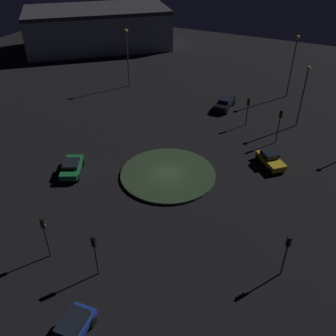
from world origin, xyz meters
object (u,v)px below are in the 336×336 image
Objects in this scene: streetlamp_southeast_near at (304,89)px; store_building at (98,28)px; car_yellow at (271,159)px; traffic_light_west at (45,230)px; car_green at (72,167)px; traffic_light_west_near at (95,248)px; car_black at (225,103)px; car_blue at (69,333)px; streetlamp_northeast at (127,48)px; traffic_light_east at (248,106)px; traffic_light_southwest at (287,248)px; streetlamp_east at (294,56)px; traffic_light_southeast at (280,120)px.

streetlamp_southeast_near reaches higher than store_building.
traffic_light_west reaches higher than car_yellow.
traffic_light_west_near is at bearing -161.28° from car_green.
car_green is (-22.70, 9.71, -0.07)m from car_black.
car_yellow is 0.50× the size of streetlamp_southeast_near.
car_blue is (-38.23, -2.13, -0.06)m from car_black.
car_black reaches higher than car_yellow.
car_blue is at bearing -169.55° from car_green.
car_green is 1.16× the size of traffic_light_west_near.
car_black is (11.94, 9.22, 0.07)m from car_yellow.
store_building is (16.12, 16.82, -2.25)m from streetlamp_northeast.
traffic_light_west_near is 0.13× the size of store_building.
streetlamp_southeast_near is at bearing -9.27° from traffic_light_west.
streetlamp_northeast reaches higher than car_green.
traffic_light_east is (8.02, 5.04, 2.00)m from car_yellow.
traffic_light_southwest is 0.43× the size of streetlamp_east.
store_building is (17.48, 33.63, 3.07)m from car_black.
car_yellow reaches higher than car_green.
traffic_light_east is 7.14m from streetlamp_southeast_near.
car_yellow is 1.01× the size of traffic_light_west_near.
store_building reaches higher than traffic_light_west_near.
streetlamp_northeast is (5.28, 20.99, 3.39)m from traffic_light_east.
streetlamp_northeast is (13.30, 26.03, 5.39)m from car_yellow.
traffic_light_west reaches higher than traffic_light_west_near.
traffic_light_southwest is at bearing -126.84° from car_green.
store_building reaches higher than traffic_light_west.
traffic_light_east is at bearing 169.35° from car_yellow.
traffic_light_east is 21.91m from streetlamp_northeast.
store_building is at bearing 67.16° from streetlamp_southeast_near.
streetlamp_east is (41.22, -11.16, 3.45)m from traffic_light_west.
car_yellow is 21.78m from car_green.
traffic_light_west is at bearing 0.88° from traffic_light_east.
car_black is 0.15× the size of store_building.
traffic_light_southwest is at bearing -55.52° from traffic_light_west.
store_building is (40.18, 23.92, 3.14)m from car_green.
traffic_light_west is (-10.33, -5.78, 2.08)m from car_green.
traffic_light_southwest is at bearing -26.93° from car_yellow.
traffic_light_west_near is at bearing -65.02° from car_yellow.
store_building is at bearing -151.72° from car_blue.
streetlamp_northeast is 1.12× the size of streetlamp_southeast_near.
streetlamp_northeast is at bearing -12.11° from traffic_light_southwest.
traffic_light_southwest is at bearing 96.62° from store_building.
car_yellow is 20.97m from streetlamp_east.
traffic_light_west reaches higher than traffic_light_southwest.
car_green is 23.60m from traffic_light_southwest.
traffic_light_southeast is 15.31m from streetlamp_east.
car_black is 38.29m from car_blue.
traffic_light_southeast is at bearing 75.18° from traffic_light_east.
car_blue is 16.23m from traffic_light_southwest.
streetlamp_southeast_near is (2.90, -6.09, 2.34)m from traffic_light_east.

